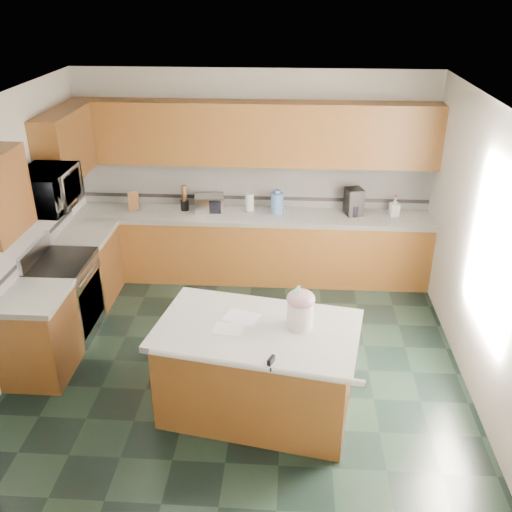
{
  "coord_description": "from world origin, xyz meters",
  "views": [
    {
      "loc": [
        0.49,
        -4.87,
        3.68
      ],
      "look_at": [
        0.15,
        0.35,
        1.12
      ],
      "focal_mm": 40.0,
      "sensor_mm": 36.0,
      "label": 1
    }
  ],
  "objects_px": {
    "knife_block": "(134,201)",
    "coffee_maker": "(354,202)",
    "island_base": "(257,372)",
    "island_top": "(257,330)",
    "toaster_oven": "(209,204)",
    "treat_jar": "(300,314)",
    "soap_bottle_island": "(298,307)"
  },
  "relations": [
    {
      "from": "island_top",
      "to": "soap_bottle_island",
      "type": "bearing_deg",
      "value": 18.86
    },
    {
      "from": "toaster_oven",
      "to": "coffee_maker",
      "type": "distance_m",
      "value": 1.87
    },
    {
      "from": "island_top",
      "to": "treat_jar",
      "type": "height_order",
      "value": "treat_jar"
    },
    {
      "from": "treat_jar",
      "to": "soap_bottle_island",
      "type": "distance_m",
      "value": 0.08
    },
    {
      "from": "island_base",
      "to": "knife_block",
      "type": "xyz_separation_m",
      "value": [
        -1.8,
        2.71,
        0.61
      ]
    },
    {
      "from": "island_base",
      "to": "knife_block",
      "type": "bearing_deg",
      "value": 133.82
    },
    {
      "from": "island_base",
      "to": "soap_bottle_island",
      "type": "xyz_separation_m",
      "value": [
        0.35,
        0.05,
        0.68
      ]
    },
    {
      "from": "soap_bottle_island",
      "to": "coffee_maker",
      "type": "xyz_separation_m",
      "value": [
        0.72,
        2.69,
        -0.02
      ]
    },
    {
      "from": "knife_block",
      "to": "island_top",
      "type": "bearing_deg",
      "value": -68.55
    },
    {
      "from": "island_base",
      "to": "island_top",
      "type": "relative_size",
      "value": 0.94
    },
    {
      "from": "island_base",
      "to": "toaster_oven",
      "type": "bearing_deg",
      "value": 116.67
    },
    {
      "from": "island_top",
      "to": "knife_block",
      "type": "distance_m",
      "value": 3.26
    },
    {
      "from": "treat_jar",
      "to": "toaster_oven",
      "type": "height_order",
      "value": "treat_jar"
    },
    {
      "from": "island_base",
      "to": "soap_bottle_island",
      "type": "height_order",
      "value": "soap_bottle_island"
    },
    {
      "from": "island_base",
      "to": "island_top",
      "type": "height_order",
      "value": "island_top"
    },
    {
      "from": "island_base",
      "to": "coffee_maker",
      "type": "distance_m",
      "value": 3.02
    },
    {
      "from": "island_base",
      "to": "treat_jar",
      "type": "xyz_separation_m",
      "value": [
        0.37,
        0.05,
        0.61
      ]
    },
    {
      "from": "toaster_oven",
      "to": "island_top",
      "type": "bearing_deg",
      "value": -82.23
    },
    {
      "from": "island_base",
      "to": "knife_block",
      "type": "distance_m",
      "value": 3.31
    },
    {
      "from": "knife_block",
      "to": "coffee_maker",
      "type": "relative_size",
      "value": 0.71
    },
    {
      "from": "knife_block",
      "to": "toaster_oven",
      "type": "relative_size",
      "value": 0.65
    },
    {
      "from": "island_base",
      "to": "toaster_oven",
      "type": "distance_m",
      "value": 2.89
    },
    {
      "from": "knife_block",
      "to": "coffee_maker",
      "type": "bearing_deg",
      "value": -11.52
    },
    {
      "from": "island_top",
      "to": "treat_jar",
      "type": "relative_size",
      "value": 7.4
    },
    {
      "from": "treat_jar",
      "to": "knife_block",
      "type": "distance_m",
      "value": 3.44
    },
    {
      "from": "knife_block",
      "to": "coffee_maker",
      "type": "xyz_separation_m",
      "value": [
        2.87,
        0.03,
        0.05
      ]
    },
    {
      "from": "island_base",
      "to": "knife_block",
      "type": "relative_size",
      "value": 6.83
    },
    {
      "from": "island_base",
      "to": "coffee_maker",
      "type": "height_order",
      "value": "coffee_maker"
    },
    {
      "from": "toaster_oven",
      "to": "coffee_maker",
      "type": "relative_size",
      "value": 1.08
    },
    {
      "from": "island_base",
      "to": "toaster_oven",
      "type": "height_order",
      "value": "toaster_oven"
    },
    {
      "from": "treat_jar",
      "to": "coffee_maker",
      "type": "distance_m",
      "value": 2.79
    },
    {
      "from": "island_top",
      "to": "toaster_oven",
      "type": "height_order",
      "value": "toaster_oven"
    }
  ]
}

